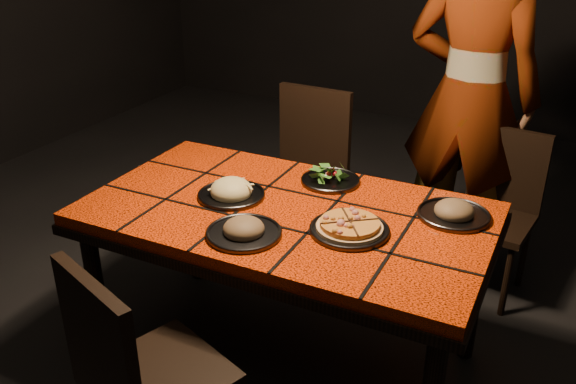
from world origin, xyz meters
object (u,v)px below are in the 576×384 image
at_px(plate_pizza, 349,228).
at_px(chair_far_right, 498,202).
at_px(chair_near, 135,371).
at_px(dining_table, 286,226).
at_px(plate_pasta, 231,192).
at_px(chair_far_left, 306,163).
at_px(diner, 471,97).

bearing_deg(plate_pizza, chair_far_right, 69.48).
xyz_separation_m(chair_near, plate_pizza, (0.42, 0.75, 0.25)).
distance_m(dining_table, plate_pasta, 0.27).
distance_m(chair_far_left, chair_far_right, 1.03).
bearing_deg(diner, dining_table, 74.24).
height_order(chair_far_right, plate_pasta, chair_far_right).
xyz_separation_m(chair_far_left, plate_pasta, (0.08, -0.91, 0.23)).
bearing_deg(diner, plate_pasta, 64.69).
xyz_separation_m(chair_near, chair_far_right, (0.83, 1.82, -0.03)).
xyz_separation_m(chair_far_left, diner, (0.80, 0.27, 0.41)).
relative_size(chair_far_right, diner, 0.44).
bearing_deg(chair_near, dining_table, -78.68).
xyz_separation_m(chair_near, diner, (0.60, 1.99, 0.44)).
bearing_deg(plate_pizza, diner, 82.20).
distance_m(dining_table, chair_near, 0.84).
bearing_deg(chair_far_right, diner, 150.63).
relative_size(chair_far_right, plate_pasta, 3.02).
bearing_deg(chair_far_right, dining_table, -117.15).
bearing_deg(chair_near, chair_far_right, -94.14).
bearing_deg(diner, plate_pizza, 88.08).
bearing_deg(chair_near, plate_pizza, -99.30).
bearing_deg(plate_pizza, chair_far_left, 122.83).
distance_m(chair_near, plate_pizza, 0.90).
height_order(chair_near, plate_pasta, chair_near).
height_order(plate_pizza, plate_pasta, plate_pasta).
relative_size(chair_near, plate_pizza, 2.59).
relative_size(chair_near, chair_far_left, 0.95).
height_order(chair_far_left, plate_pasta, chair_far_left).
bearing_deg(plate_pasta, diner, 58.81).
xyz_separation_m(dining_table, plate_pasta, (-0.25, -0.01, 0.10)).
bearing_deg(plate_pasta, chair_near, -81.45).
relative_size(dining_table, plate_pasta, 5.79).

